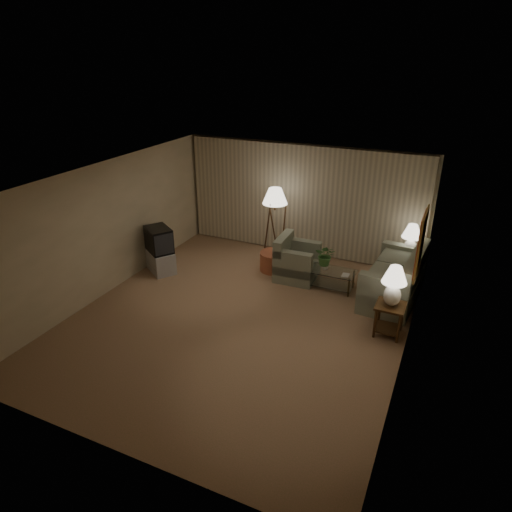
{
  "coord_description": "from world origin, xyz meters",
  "views": [
    {
      "loc": [
        3.35,
        -6.65,
        4.7
      ],
      "look_at": [
        0.06,
        0.6,
        1.06
      ],
      "focal_mm": 32.0,
      "sensor_mm": 36.0,
      "label": 1
    }
  ],
  "objects_px": {
    "armchair": "(297,262)",
    "table_lamp_far": "(411,238)",
    "side_table_far": "(407,264)",
    "ottoman": "(274,261)",
    "side_table_near": "(389,314)",
    "crt_tv": "(159,240)",
    "sofa": "(393,280)",
    "vase": "(325,266)",
    "table_lamp_near": "(394,283)",
    "floor_lamp": "(275,223)",
    "coffee_table": "(331,277)",
    "tv_cabinet": "(161,261)"
  },
  "relations": [
    {
      "from": "side_table_far",
      "to": "coffee_table",
      "type": "distance_m",
      "value": 1.75
    },
    {
      "from": "table_lamp_far",
      "to": "crt_tv",
      "type": "distance_m",
      "value": 5.52
    },
    {
      "from": "side_table_far",
      "to": "tv_cabinet",
      "type": "relative_size",
      "value": 0.68
    },
    {
      "from": "side_table_far",
      "to": "ottoman",
      "type": "relative_size",
      "value": 0.91
    },
    {
      "from": "armchair",
      "to": "coffee_table",
      "type": "relative_size",
      "value": 0.96
    },
    {
      "from": "table_lamp_near",
      "to": "coffee_table",
      "type": "relative_size",
      "value": 0.74
    },
    {
      "from": "side_table_near",
      "to": "floor_lamp",
      "type": "height_order",
      "value": "floor_lamp"
    },
    {
      "from": "armchair",
      "to": "table_lamp_far",
      "type": "xyz_separation_m",
      "value": [
        2.24,
        0.87,
        0.64
      ]
    },
    {
      "from": "sofa",
      "to": "table_lamp_near",
      "type": "bearing_deg",
      "value": 10.86
    },
    {
      "from": "sofa",
      "to": "ottoman",
      "type": "xyz_separation_m",
      "value": [
        -2.7,
        0.22,
        -0.21
      ]
    },
    {
      "from": "coffee_table",
      "to": "tv_cabinet",
      "type": "relative_size",
      "value": 1.15
    },
    {
      "from": "table_lamp_near",
      "to": "crt_tv",
      "type": "relative_size",
      "value": 0.93
    },
    {
      "from": "side_table_near",
      "to": "vase",
      "type": "height_order",
      "value": "side_table_near"
    },
    {
      "from": "ottoman",
      "to": "vase",
      "type": "height_order",
      "value": "vase"
    },
    {
      "from": "table_lamp_near",
      "to": "table_lamp_far",
      "type": "distance_m",
      "value": 2.29
    },
    {
      "from": "floor_lamp",
      "to": "crt_tv",
      "type": "bearing_deg",
      "value": -142.35
    },
    {
      "from": "crt_tv",
      "to": "ottoman",
      "type": "distance_m",
      "value": 2.67
    },
    {
      "from": "side_table_near",
      "to": "vase",
      "type": "distance_m",
      "value": 2.0
    },
    {
      "from": "table_lamp_near",
      "to": "side_table_far",
      "type": "bearing_deg",
      "value": 90.0
    },
    {
      "from": "table_lamp_far",
      "to": "floor_lamp",
      "type": "distance_m",
      "value": 3.07
    },
    {
      "from": "side_table_near",
      "to": "table_lamp_near",
      "type": "relative_size",
      "value": 0.8
    },
    {
      "from": "side_table_near",
      "to": "table_lamp_far",
      "type": "relative_size",
      "value": 0.83
    },
    {
      "from": "coffee_table",
      "to": "armchair",
      "type": "bearing_deg",
      "value": 168.47
    },
    {
      "from": "table_lamp_far",
      "to": "tv_cabinet",
      "type": "height_order",
      "value": "table_lamp_far"
    },
    {
      "from": "table_lamp_near",
      "to": "side_table_near",
      "type": "bearing_deg",
      "value": 14.04
    },
    {
      "from": "floor_lamp",
      "to": "ottoman",
      "type": "relative_size",
      "value": 2.73
    },
    {
      "from": "table_lamp_near",
      "to": "crt_tv",
      "type": "distance_m",
      "value": 5.23
    },
    {
      "from": "tv_cabinet",
      "to": "coffee_table",
      "type": "bearing_deg",
      "value": 46.32
    },
    {
      "from": "sofa",
      "to": "crt_tv",
      "type": "bearing_deg",
      "value": -75.3
    },
    {
      "from": "table_lamp_near",
      "to": "floor_lamp",
      "type": "xyz_separation_m",
      "value": [
        -3.07,
        2.09,
        -0.1
      ]
    },
    {
      "from": "table_lamp_far",
      "to": "armchair",
      "type": "bearing_deg",
      "value": -158.78
    },
    {
      "from": "ottoman",
      "to": "coffee_table",
      "type": "bearing_deg",
      "value": -12.67
    },
    {
      "from": "side_table_near",
      "to": "crt_tv",
      "type": "relative_size",
      "value": 0.75
    },
    {
      "from": "sofa",
      "to": "armchair",
      "type": "height_order",
      "value": "sofa"
    },
    {
      "from": "table_lamp_far",
      "to": "tv_cabinet",
      "type": "xyz_separation_m",
      "value": [
        -5.2,
        -1.84,
        -0.78
      ]
    },
    {
      "from": "side_table_far",
      "to": "ottoman",
      "type": "bearing_deg",
      "value": -165.97
    },
    {
      "from": "table_lamp_far",
      "to": "floor_lamp",
      "type": "height_order",
      "value": "floor_lamp"
    },
    {
      "from": "coffee_table",
      "to": "vase",
      "type": "relative_size",
      "value": 6.93
    },
    {
      "from": "side_table_near",
      "to": "ottoman",
      "type": "distance_m",
      "value": 3.26
    },
    {
      "from": "sofa",
      "to": "vase",
      "type": "height_order",
      "value": "sofa"
    },
    {
      "from": "table_lamp_near",
      "to": "table_lamp_far",
      "type": "relative_size",
      "value": 1.04
    },
    {
      "from": "coffee_table",
      "to": "sofa",
      "type": "bearing_deg",
      "value": 4.54
    },
    {
      "from": "armchair",
      "to": "table_lamp_near",
      "type": "xyz_separation_m",
      "value": [
        2.24,
        -1.42,
        0.66
      ]
    },
    {
      "from": "sofa",
      "to": "ottoman",
      "type": "bearing_deg",
      "value": -90.21
    },
    {
      "from": "side_table_far",
      "to": "ottoman",
      "type": "height_order",
      "value": "side_table_far"
    },
    {
      "from": "table_lamp_near",
      "to": "coffee_table",
      "type": "bearing_deg",
      "value": 138.46
    },
    {
      "from": "coffee_table",
      "to": "vase",
      "type": "height_order",
      "value": "vase"
    },
    {
      "from": "table_lamp_near",
      "to": "ottoman",
      "type": "xyz_separation_m",
      "value": [
        -2.85,
        1.57,
        -0.82
      ]
    },
    {
      "from": "sofa",
      "to": "floor_lamp",
      "type": "height_order",
      "value": "floor_lamp"
    },
    {
      "from": "vase",
      "to": "table_lamp_far",
      "type": "bearing_deg",
      "value": 33.59
    }
  ]
}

